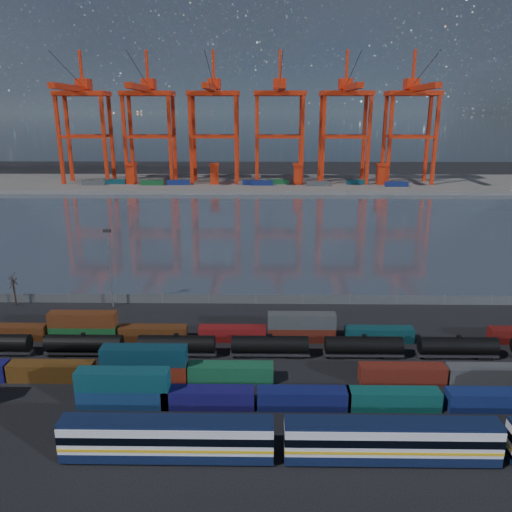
{
  "coord_description": "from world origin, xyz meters",
  "views": [
    {
      "loc": [
        1.48,
        -71.37,
        39.14
      ],
      "look_at": [
        0.0,
        30.0,
        10.0
      ],
      "focal_mm": 35.0,
      "sensor_mm": 36.0,
      "label": 1
    }
  ],
  "objects_px": {
    "tanker_string": "(270,345)",
    "gantry_cranes": "(247,104)",
    "passenger_train": "(391,441)",
    "bare_tree": "(14,290)"
  },
  "relations": [
    {
      "from": "bare_tree",
      "to": "gantry_cranes",
      "type": "bearing_deg",
      "value": 76.29
    },
    {
      "from": "gantry_cranes",
      "to": "passenger_train",
      "type": "bearing_deg",
      "value": -83.93
    },
    {
      "from": "passenger_train",
      "to": "bare_tree",
      "type": "relative_size",
      "value": 10.84
    },
    {
      "from": "passenger_train",
      "to": "bare_tree",
      "type": "xyz_separation_m",
      "value": [
        -67.05,
        47.94,
        0.83
      ]
    },
    {
      "from": "passenger_train",
      "to": "bare_tree",
      "type": "distance_m",
      "value": 82.43
    },
    {
      "from": "tanker_string",
      "to": "gantry_cranes",
      "type": "height_order",
      "value": "gantry_cranes"
    },
    {
      "from": "tanker_string",
      "to": "bare_tree",
      "type": "distance_m",
      "value": 57.81
    },
    {
      "from": "gantry_cranes",
      "to": "tanker_string",
      "type": "bearing_deg",
      "value": -87.07
    },
    {
      "from": "tanker_string",
      "to": "bare_tree",
      "type": "bearing_deg",
      "value": 157.36
    },
    {
      "from": "passenger_train",
      "to": "gantry_cranes",
      "type": "relative_size",
      "value": 0.38
    }
  ]
}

